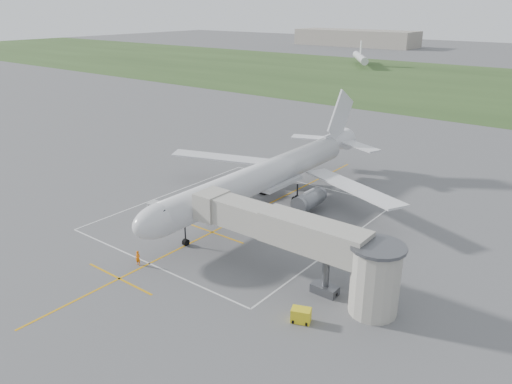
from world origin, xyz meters
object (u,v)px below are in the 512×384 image
Objects in this scene: baggage_cart at (158,209)px; ramp_worker_nose at (138,258)px; gpu_unit at (301,315)px; ramp_worker_wing at (244,196)px; airliner at (265,176)px; jet_bridge at (306,243)px.

ramp_worker_nose is at bearing -55.06° from baggage_cart.
ramp_worker_wing is (-21.91, 18.85, 0.34)m from gpu_unit.
ramp_worker_nose is (-0.71, -21.65, -3.57)m from airliner.
baggage_cart is at bearing 173.42° from jet_bridge.
baggage_cart is (-9.04, -11.39, -3.48)m from airliner.
airliner is 14.96m from baggage_cart.
airliner is at bearing 75.59° from ramp_worker_nose.
airliner is 4.75m from ramp_worker_wing.
gpu_unit is (18.68, -19.51, -3.76)m from airliner.
jet_bridge reaches higher than baggage_cart.
ramp_worker_nose reaches higher than gpu_unit.
gpu_unit is 1.23× the size of ramp_worker_nose.
airliner is 23.34× the size of gpu_unit.
baggage_cart is 1.36× the size of ramp_worker_wing.
jet_bridge is 14.31× the size of ramp_worker_nose.
airliner is 21.96m from ramp_worker_nose.
jet_bridge is 23.62m from ramp_worker_wing.
jet_bridge is 11.68× the size of gpu_unit.
ramp_worker_nose is 0.84× the size of ramp_worker_wing.
airliner is at bearing 137.81° from jet_bridge.
jet_bridge is 18.44m from ramp_worker_nose.
baggage_cart is at bearing 106.16° from ramp_worker_wing.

